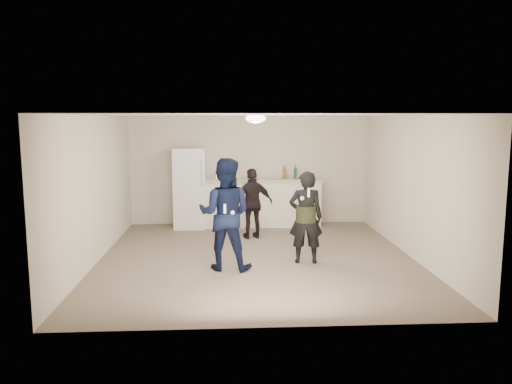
{
  "coord_description": "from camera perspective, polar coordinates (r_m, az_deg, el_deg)",
  "views": [
    {
      "loc": [
        -0.5,
        -8.57,
        2.44
      ],
      "look_at": [
        0.0,
        0.2,
        1.15
      ],
      "focal_mm": 35.0,
      "sensor_mm": 36.0,
      "label": 1
    }
  ],
  "objects": [
    {
      "name": "shaker",
      "position": [
        11.24,
        -4.61,
        1.86
      ],
      "size": [
        0.08,
        0.08,
        0.17
      ],
      "primitive_type": "cylinder",
      "color": "silver",
      "rests_on": "counter_top"
    },
    {
      "name": "bottle_cluster",
      "position": [
        11.43,
        2.97,
        2.09
      ],
      "size": [
        0.95,
        0.23,
        0.23
      ],
      "color": "brown",
      "rests_on": "counter_top"
    },
    {
      "name": "counter",
      "position": [
        11.43,
        0.79,
        -1.3
      ],
      "size": [
        2.6,
        0.56,
        1.05
      ],
      "primitive_type": "cube",
      "color": "white",
      "rests_on": "floor"
    },
    {
      "name": "wall_back",
      "position": [
        11.64,
        -0.79,
        2.48
      ],
      "size": [
        6.0,
        0.0,
        6.0
      ],
      "primitive_type": "plane",
      "rotation": [
        1.57,
        0.0,
        0.0
      ],
      "color": "beige",
      "rests_on": "floor"
    },
    {
      "name": "wall_right",
      "position": [
        9.24,
        17.36,
        0.57
      ],
      "size": [
        0.0,
        6.0,
        6.0
      ],
      "primitive_type": "plane",
      "rotation": [
        1.57,
        0.0,
        -1.57
      ],
      "color": "beige",
      "rests_on": "floor"
    },
    {
      "name": "camo_shorts",
      "position": [
        8.48,
        5.72,
        -2.49
      ],
      "size": [
        0.34,
        0.34,
        0.28
      ],
      "primitive_type": "cylinder",
      "color": "#2D3518",
      "rests_on": "woman"
    },
    {
      "name": "woman",
      "position": [
        8.49,
        5.71,
        -2.89
      ],
      "size": [
        0.6,
        0.41,
        1.58
      ],
      "primitive_type": "imported",
      "rotation": [
        0.0,
        0.0,
        3.08
      ],
      "color": "black",
      "rests_on": "floor"
    },
    {
      "name": "spectator",
      "position": [
        10.21,
        -0.37,
        -1.33
      ],
      "size": [
        0.91,
        0.55,
        1.45
      ],
      "primitive_type": "imported",
      "rotation": [
        0.0,
        0.0,
        3.39
      ],
      "color": "black",
      "rests_on": "floor"
    },
    {
      "name": "wall_front",
      "position": [
        5.72,
        1.83,
        -3.65
      ],
      "size": [
        6.0,
        0.0,
        6.0
      ],
      "primitive_type": "plane",
      "rotation": [
        -1.57,
        0.0,
        0.0
      ],
      "color": "beige",
      "rests_on": "floor"
    },
    {
      "name": "man",
      "position": [
        8.1,
        -3.56,
        -2.53
      ],
      "size": [
        1.01,
        0.86,
        1.82
      ],
      "primitive_type": "imported",
      "rotation": [
        0.0,
        0.0,
        2.94
      ],
      "color": "#0F1A41",
      "rests_on": "floor"
    },
    {
      "name": "remote_man",
      "position": [
        7.8,
        -3.58,
        -1.92
      ],
      "size": [
        0.04,
        0.04,
        0.15
      ],
      "primitive_type": "cube",
      "color": "white",
      "rests_on": "man"
    },
    {
      "name": "fridge",
      "position": [
        11.31,
        -7.55,
        0.45
      ],
      "size": [
        0.7,
        0.7,
        1.8
      ],
      "primitive_type": "cube",
      "color": "white",
      "rests_on": "floor"
    },
    {
      "name": "ceiling_dome",
      "position": [
        8.88,
        -0.04,
        8.42
      ],
      "size": [
        0.36,
        0.36,
        0.16
      ],
      "primitive_type": "ellipsoid",
      "color": "white",
      "rests_on": "ceiling"
    },
    {
      "name": "floor",
      "position": [
        8.92,
        0.07,
        -7.51
      ],
      "size": [
        6.0,
        6.0,
        0.0
      ],
      "primitive_type": "plane",
      "color": "#6B5B4C",
      "rests_on": "ground"
    },
    {
      "name": "remote_woman",
      "position": [
        8.17,
        6.03,
        -0.06
      ],
      "size": [
        0.04,
        0.04,
        0.15
      ],
      "primitive_type": "cube",
      "color": "white",
      "rests_on": "woman"
    },
    {
      "name": "ceiling",
      "position": [
        8.58,
        0.08,
        8.76
      ],
      "size": [
        6.0,
        6.0,
        0.0
      ],
      "primitive_type": "plane",
      "rotation": [
        3.14,
        0.0,
        0.0
      ],
      "color": "silver",
      "rests_on": "wall_back"
    },
    {
      "name": "fridge_handle",
      "position": [
        10.87,
        -6.27,
        2.28
      ],
      "size": [
        0.02,
        0.02,
        0.6
      ],
      "primitive_type": "cylinder",
      "color": "silver",
      "rests_on": "fridge"
    },
    {
      "name": "nunchuk_man",
      "position": [
        7.84,
        -2.7,
        -2.38
      ],
      "size": [
        0.07,
        0.07,
        0.07
      ],
      "primitive_type": "sphere",
      "color": "white",
      "rests_on": "man"
    },
    {
      "name": "nunchuk_woman",
      "position": [
        8.2,
        5.3,
        -0.73
      ],
      "size": [
        0.07,
        0.07,
        0.07
      ],
      "primitive_type": "sphere",
      "color": "white",
      "rests_on": "woman"
    },
    {
      "name": "wall_left",
      "position": [
        8.94,
        -17.81,
        0.3
      ],
      "size": [
        0.0,
        6.0,
        6.0
      ],
      "primitive_type": "plane",
      "rotation": [
        1.57,
        0.0,
        1.57
      ],
      "color": "beige",
      "rests_on": "floor"
    },
    {
      "name": "counter_top",
      "position": [
        11.35,
        0.79,
        1.41
      ],
      "size": [
        2.68,
        0.64,
        0.04
      ],
      "primitive_type": "cube",
      "color": "beige",
      "rests_on": "counter"
    }
  ]
}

